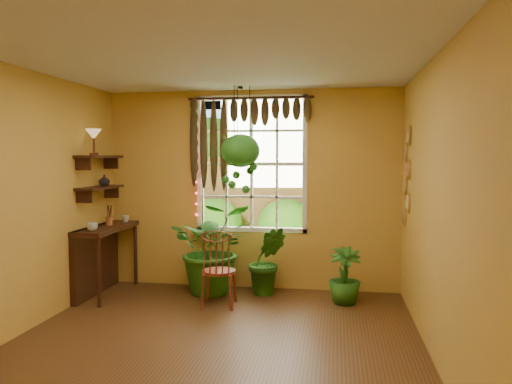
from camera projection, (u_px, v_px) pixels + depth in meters
floor at (211, 349)px, 4.68m from camera, size 4.50×4.50×0.00m
ceiling at (209, 56)px, 4.49m from camera, size 4.50×4.50×0.00m
wall_back at (251, 190)px, 6.80m from camera, size 4.00×0.00×4.00m
wall_left at (12, 202)px, 4.90m from camera, size 0.00×4.50×4.50m
wall_right at (437, 209)px, 4.26m from camera, size 0.00×4.50×4.50m
window at (252, 164)px, 6.80m from camera, size 1.52×0.10×1.86m
valance_vine at (244, 121)px, 6.66m from camera, size 1.70×0.12×1.10m
string_lights at (196, 160)px, 6.83m from camera, size 0.03×0.03×1.54m
wall_plates at (406, 177)px, 6.02m from camera, size 0.04×0.32×1.10m
counter_ledge at (99, 252)px, 6.51m from camera, size 0.40×1.20×0.90m
shelf_lower at (100, 188)px, 6.45m from camera, size 0.25×0.90×0.04m
shelf_upper at (100, 157)px, 6.42m from camera, size 0.25×0.90×0.04m
backyard at (296, 180)px, 11.32m from camera, size 14.00×10.00×12.00m
windsor_chair at (219, 281)px, 5.97m from camera, size 0.43×0.45×1.08m
potted_plant_left at (213, 248)px, 6.57m from camera, size 1.29×1.19×1.20m
potted_plant_mid at (267, 261)px, 6.51m from camera, size 0.57×0.50×0.89m
potted_plant_right at (345, 276)px, 6.11m from camera, size 0.43×0.43×0.69m
hanging_basket at (241, 153)px, 6.43m from camera, size 0.50×0.50×1.38m
cup_a at (92, 227)px, 6.06m from camera, size 0.13×0.13×0.10m
cup_b at (125, 219)px, 6.86m from camera, size 0.12×0.12×0.09m
brush_jar at (109, 215)px, 6.55m from camera, size 0.09×0.09×0.34m
shelf_vase at (104, 180)px, 6.55m from camera, size 0.15×0.15×0.15m
tiffany_lamp at (94, 136)px, 6.23m from camera, size 0.20×0.20×0.33m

